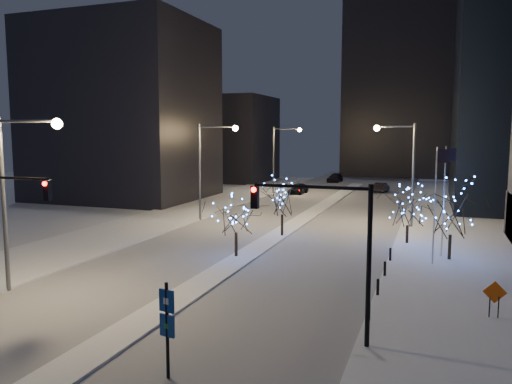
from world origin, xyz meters
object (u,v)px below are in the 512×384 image
at_px(car_mid, 381,187).
at_px(car_far, 335,178).
at_px(street_lamp_w_far, 280,151).
at_px(holiday_tree_plaza_near, 451,209).
at_px(wayfinding_sign, 167,320).
at_px(street_lamp_w_near, 17,179).
at_px(holiday_tree_median_far, 282,197).
at_px(street_lamp_east, 404,161).
at_px(holiday_tree_median_near, 236,215).
at_px(holiday_tree_plaza_far, 408,207).
at_px(street_lamp_w_mid, 209,158).
at_px(traffic_signal_east, 332,236).
at_px(car_near, 298,188).
at_px(construction_sign, 495,296).

bearing_deg(car_mid, car_far, -46.65).
bearing_deg(street_lamp_w_far, car_mid, 26.48).
distance_m(car_far, holiday_tree_plaza_near, 58.16).
relative_size(car_far, wayfinding_sign, 1.43).
distance_m(street_lamp_w_far, car_far, 22.06).
bearing_deg(street_lamp_w_near, wayfinding_sign, -25.21).
height_order(holiday_tree_median_far, wayfinding_sign, holiday_tree_median_far).
bearing_deg(street_lamp_east, wayfinding_sign, -100.29).
bearing_deg(street_lamp_w_far, holiday_tree_median_near, -77.63).
height_order(holiday_tree_plaza_far, wayfinding_sign, holiday_tree_plaza_far).
xyz_separation_m(street_lamp_w_far, holiday_tree_plaza_far, (19.93, -29.63, -3.39)).
distance_m(street_lamp_w_mid, traffic_signal_east, 31.60).
bearing_deg(street_lamp_w_near, holiday_tree_median_far, 64.51).
relative_size(holiday_tree_plaza_far, wayfinding_sign, 1.38).
bearing_deg(street_lamp_w_far, holiday_tree_median_far, -72.65).
bearing_deg(wayfinding_sign, holiday_tree_plaza_near, 76.17).
relative_size(car_mid, holiday_tree_median_far, 0.87).
height_order(street_lamp_east, car_near, street_lamp_east).
height_order(car_far, holiday_tree_median_near, holiday_tree_median_near).
relative_size(street_lamp_east, holiday_tree_median_near, 2.17).
relative_size(car_near, holiday_tree_plaza_near, 0.78).
height_order(street_lamp_w_far, street_lamp_east, same).
distance_m(holiday_tree_median_near, construction_sign, 17.96).
distance_m(street_lamp_east, car_near, 28.80).
relative_size(car_near, holiday_tree_plaza_far, 0.94).
bearing_deg(car_far, street_lamp_w_far, -98.00).
xyz_separation_m(holiday_tree_median_far, holiday_tree_plaza_near, (13.62, -3.94, 0.26)).
xyz_separation_m(holiday_tree_plaza_near, wayfinding_sign, (-10.22, -21.90, -1.53)).
height_order(street_lamp_w_far, traffic_signal_east, street_lamp_w_far).
bearing_deg(holiday_tree_median_far, street_lamp_w_mid, 151.12).
distance_m(street_lamp_east, car_far, 45.65).
height_order(traffic_signal_east, car_far, traffic_signal_east).
relative_size(car_mid, holiday_tree_median_near, 0.99).
height_order(street_lamp_east, wayfinding_sign, street_lamp_east).
bearing_deg(car_far, street_lamp_w_mid, -91.62).
xyz_separation_m(car_near, holiday_tree_plaza_near, (20.45, -35.13, 2.97)).
distance_m(street_lamp_w_near, car_near, 51.37).
bearing_deg(street_lamp_w_near, street_lamp_w_far, 90.00).
distance_m(car_near, holiday_tree_median_far, 32.04).
height_order(street_lamp_w_far, holiday_tree_plaza_far, street_lamp_w_far).
bearing_deg(car_mid, car_near, 35.62).
bearing_deg(holiday_tree_median_far, wayfinding_sign, -82.50).
bearing_deg(traffic_signal_east, street_lamp_east, 87.74).
bearing_deg(street_lamp_w_mid, car_far, 84.57).
bearing_deg(holiday_tree_median_far, holiday_tree_median_near, -96.91).
relative_size(holiday_tree_median_near, holiday_tree_plaza_far, 0.91).
height_order(holiday_tree_median_near, wayfinding_sign, holiday_tree_median_near).
bearing_deg(construction_sign, holiday_tree_median_near, 153.94).
bearing_deg(holiday_tree_plaza_far, street_lamp_w_far, 123.92).
height_order(street_lamp_w_near, street_lamp_east, same).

